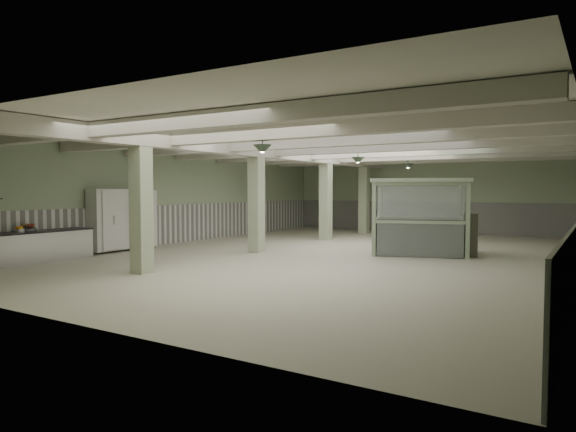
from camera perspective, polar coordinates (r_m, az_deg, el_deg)
The scene contains 28 objects.
floor at distance 16.84m, azimuth 5.46°, elevation -4.23°, with size 20.00×20.00×0.00m, color beige.
ceiling at distance 16.78m, azimuth 5.52°, elevation 8.06°, with size 14.00×20.00×0.02m, color white.
wall_back at distance 26.06m, azimuth 15.25°, elevation 2.20°, with size 14.00×0.02×3.60m, color #98A886.
wall_front at distance 8.92m, azimuth -24.22°, elevation 0.71°, with size 14.00×0.02×3.60m, color #98A886.
wall_left at distance 20.78m, azimuth -12.12°, elevation 2.06°, with size 0.02×20.00×3.60m, color #98A886.
wainscot_left at distance 20.80m, azimuth -12.04°, elevation -0.83°, with size 0.05×19.90×1.50m, color white.
wainscot_back at distance 26.07m, azimuth 15.21°, elevation -0.11°, with size 13.90×0.05×1.50m, color white.
girder at distance 18.00m, azimuth -1.70°, elevation 7.03°, with size 0.45×19.90×0.40m, color beige.
beam_a at distance 10.60m, azimuth -12.98°, elevation 10.00°, with size 13.90×0.35×0.32m, color beige.
beam_b at distance 12.49m, azimuth -4.79°, elevation 8.99°, with size 13.90×0.35×0.32m, color beige.
beam_c at distance 14.57m, azimuth 1.13°, elevation 8.14°, with size 13.90×0.35×0.32m, color beige.
beam_d at distance 16.76m, azimuth 5.51°, elevation 7.45°, with size 13.90×0.35×0.32m, color beige.
beam_e at distance 19.03m, azimuth 8.86°, elevation 6.90°, with size 13.90×0.35×0.32m, color beige.
beam_f at distance 21.35m, azimuth 11.48°, elevation 6.44°, with size 13.90×0.35×0.32m, color beige.
beam_g at distance 23.71m, azimuth 13.59°, elevation 6.07°, with size 13.90×0.35×0.32m, color beige.
column_a at distance 13.36m, azimuth -16.00°, elevation 1.53°, with size 0.42×0.42×3.60m, color #A9B894.
column_b at distance 17.13m, azimuth -3.53°, elevation 1.94°, with size 0.42×0.42×3.60m, color #A9B894.
column_c at distance 21.41m, azimuth 4.21°, elevation 2.15°, with size 0.42×0.42×3.60m, color #A9B894.
column_d at distance 25.03m, azimuth 8.45°, elevation 2.25°, with size 0.42×0.42×3.60m, color #A9B894.
pendant_front at distance 12.17m, azimuth -2.87°, elevation 7.40°, with size 0.44×0.44×0.22m, color #314130.
pendant_mid at distance 16.98m, azimuth 7.78°, elevation 6.13°, with size 0.44×0.44×0.22m, color #314130.
pendant_back at distance 21.64m, azimuth 13.18°, elevation 5.40°, with size 0.44×0.44×0.22m, color #314130.
prep_counter at distance 16.14m, azimuth -28.33°, elevation -3.24°, with size 0.83×4.72×0.91m.
veg_colander at distance 16.45m, azimuth -26.93°, elevation -1.18°, with size 0.48×0.48×0.22m, color #414146, non-canonical shape.
orange_bowl at distance 16.21m, azimuth -27.67°, elevation -1.47°, with size 0.27×0.27×0.10m, color #B2B2B7.
walkin_cooler at distance 18.34m, azimuth -18.18°, elevation -0.57°, with size 0.87×2.23×2.04m.
guard_booth at distance 17.42m, azimuth 14.47°, elevation 1.47°, with size 3.67×3.36×2.45m.
filing_cabinet at distance 17.12m, azimuth 19.55°, elevation -1.97°, with size 0.44×0.63×1.36m, color #525345.
Camera 1 is at (7.38, -14.99, 2.12)m, focal length 32.00 mm.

